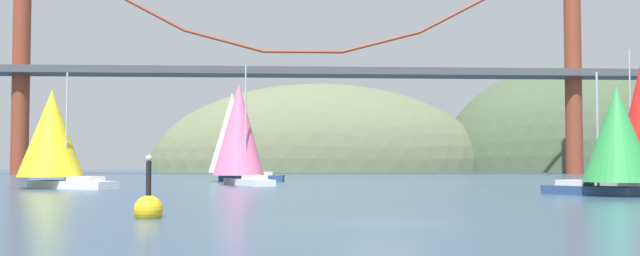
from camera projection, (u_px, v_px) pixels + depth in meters
ground_plane at (385, 223)px, 25.27m from camera, size 360.00×360.00×0.00m
headland_right at (565, 171)px, 163.16m from camera, size 56.13×44.00×47.28m
headland_center at (320, 171)px, 160.20m from camera, size 74.89×44.00×38.54m
suspension_bridge at (303, 63)px, 120.89m from camera, size 127.67×6.00×41.18m
sailboat_yellow_sail at (53, 136)px, 58.70m from camera, size 9.56×7.79×9.26m
sailboat_white_mainsail at (233, 135)px, 78.33m from camera, size 8.39×5.41×9.76m
sailboat_green_sail at (615, 138)px, 45.19m from camera, size 6.54×7.56×7.84m
sailboat_pink_spinnaker at (239, 132)px, 68.09m from camera, size 6.70×9.63×11.03m
channel_buoy at (148, 208)px, 27.57m from camera, size 1.10×1.10×2.64m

